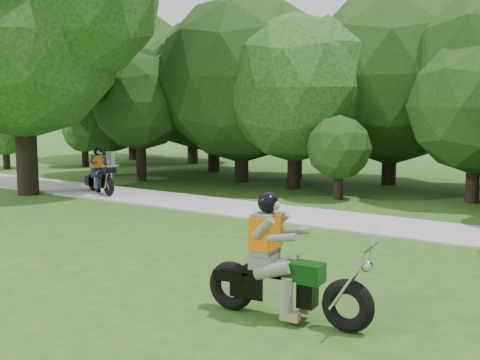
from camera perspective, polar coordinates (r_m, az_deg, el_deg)
The scene contains 6 objects.
ground at distance 8.92m, azimuth -11.08°, elevation -12.77°, with size 100.00×100.00×0.00m, color #215418.
walkway at distance 15.45m, azimuth 10.09°, elevation -3.87°, with size 60.00×2.20×0.06m, color #A4A49E.
tree_line at distance 21.08m, azimuth 21.53°, elevation 8.85°, with size 39.92×11.93×7.88m.
big_tree_west at distance 20.99m, azimuth -19.42°, elevation 14.56°, with size 8.64×6.56×9.96m.
chopper_motorcycle at distance 8.57m, azimuth 3.73°, elevation -8.81°, with size 2.53×0.70×1.81m.
touring_motorcycle at distance 20.05m, azimuth -13.22°, elevation 0.33°, with size 1.85×1.09×1.47m.
Camera 1 is at (5.88, -5.95, 3.10)m, focal length 45.00 mm.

